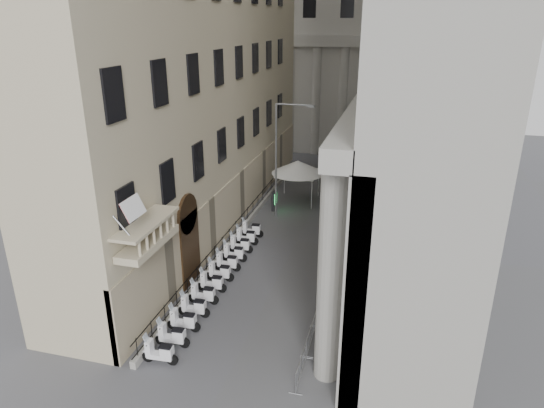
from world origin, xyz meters
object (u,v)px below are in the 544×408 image
at_px(info_kiosk, 274,201).
at_px(scooter_0, 161,363).
at_px(pedestrian_a, 324,178).
at_px(security_tent, 298,167).
at_px(street_lamp, 281,151).
at_px(pedestrian_b, 337,172).

bearing_deg(info_kiosk, scooter_0, -86.76).
bearing_deg(pedestrian_a, info_kiosk, 81.81).
bearing_deg(scooter_0, security_tent, -7.25).
bearing_deg(street_lamp, pedestrian_a, 76.61).
xyz_separation_m(scooter_0, info_kiosk, (0.24, 19.88, 0.82)).
height_order(info_kiosk, pedestrian_b, pedestrian_b).
xyz_separation_m(security_tent, pedestrian_b, (2.55, 6.45, -2.18)).
xyz_separation_m(pedestrian_a, pedestrian_b, (0.90, 2.17, -0.02)).
height_order(security_tent, pedestrian_b, security_tent).
height_order(street_lamp, pedestrian_a, street_lamp).
distance_m(security_tent, info_kiosk, 3.67).
height_order(scooter_0, pedestrian_a, pedestrian_a).
distance_m(info_kiosk, pedestrian_b, 9.85).
relative_size(street_lamp, info_kiosk, 5.57).
relative_size(security_tent, street_lamp, 0.49).
bearing_deg(info_kiosk, pedestrian_b, 70.47).
height_order(scooter_0, security_tent, security_tent).
relative_size(scooter_0, info_kiosk, 0.92).
relative_size(security_tent, pedestrian_a, 2.57).
bearing_deg(pedestrian_a, security_tent, 84.49).
bearing_deg(security_tent, pedestrian_b, 68.43).
bearing_deg(security_tent, scooter_0, -94.09).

